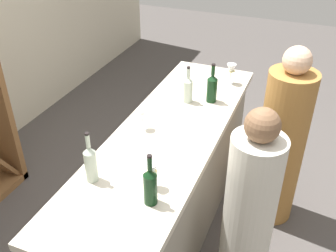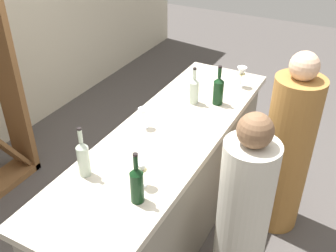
% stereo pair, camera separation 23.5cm
% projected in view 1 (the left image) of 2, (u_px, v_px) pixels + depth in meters
% --- Properties ---
extents(ground_plane, '(12.00, 12.00, 0.00)m').
position_uv_depth(ground_plane, '(168.00, 232.00, 3.19)').
color(ground_plane, '#4C4744').
extents(bar_counter, '(2.35, 0.68, 0.97)m').
position_uv_depth(bar_counter, '(168.00, 186.00, 2.92)').
color(bar_counter, gray).
rests_on(bar_counter, ground).
extents(wine_bottle_leftmost_dark_green, '(0.07, 0.07, 0.31)m').
position_uv_depth(wine_bottle_leftmost_dark_green, '(150.00, 185.00, 2.03)').
color(wine_bottle_leftmost_dark_green, black).
rests_on(wine_bottle_leftmost_dark_green, bar_counter).
extents(wine_bottle_second_left_clear_pale, '(0.07, 0.07, 0.32)m').
position_uv_depth(wine_bottle_second_left_clear_pale, '(91.00, 163.00, 2.18)').
color(wine_bottle_second_left_clear_pale, '#B7C6B2').
rests_on(wine_bottle_second_left_clear_pale, bar_counter).
extents(wine_bottle_center_clear_pale, '(0.07, 0.07, 0.29)m').
position_uv_depth(wine_bottle_center_clear_pale, '(188.00, 89.00, 2.97)').
color(wine_bottle_center_clear_pale, '#B7C6B2').
rests_on(wine_bottle_center_clear_pale, bar_counter).
extents(wine_bottle_second_right_dark_green, '(0.08, 0.08, 0.31)m').
position_uv_depth(wine_bottle_second_right_dark_green, '(212.00, 87.00, 2.97)').
color(wine_bottle_second_right_dark_green, black).
rests_on(wine_bottle_second_right_dark_green, bar_counter).
extents(wine_glass_near_left, '(0.08, 0.08, 0.17)m').
position_uv_depth(wine_glass_near_left, '(231.00, 70.00, 3.23)').
color(wine_glass_near_left, white).
rests_on(wine_glass_near_left, bar_counter).
extents(wine_glass_near_center, '(0.07, 0.07, 0.16)m').
position_uv_depth(wine_glass_near_center, '(152.00, 171.00, 2.14)').
color(wine_glass_near_center, white).
rests_on(wine_glass_near_center, bar_counter).
extents(wine_glass_near_right, '(0.07, 0.07, 0.15)m').
position_uv_depth(wine_glass_near_right, '(142.00, 115.00, 2.65)').
color(wine_glass_near_right, white).
rests_on(wine_glass_near_right, bar_counter).
extents(person_left_guest, '(0.42, 0.42, 1.41)m').
position_uv_depth(person_left_guest, '(249.00, 213.00, 2.47)').
color(person_left_guest, beige).
rests_on(person_left_guest, ground).
extents(person_center_guest, '(0.44, 0.44, 1.50)m').
position_uv_depth(person_center_guest, '(281.00, 146.00, 3.02)').
color(person_center_guest, '#9E6B33').
rests_on(person_center_guest, ground).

